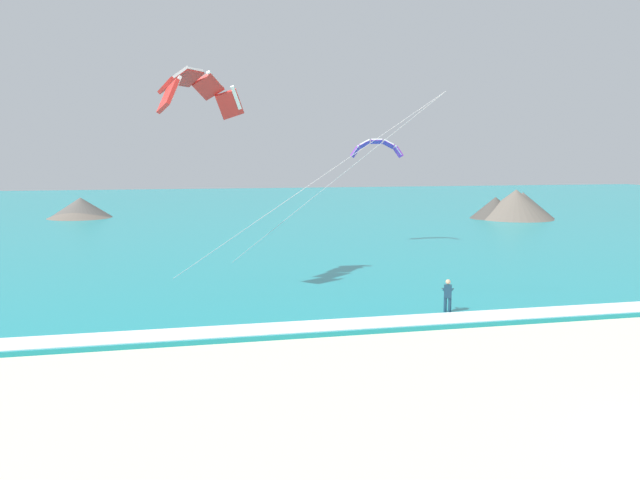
% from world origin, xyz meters
% --- Properties ---
extents(sea, '(200.00, 120.00, 0.20)m').
position_xyz_m(sea, '(0.00, 72.83, 0.10)').
color(sea, teal).
rests_on(sea, ground).
extents(surf_foam, '(200.00, 1.79, 0.04)m').
position_xyz_m(surf_foam, '(0.00, 13.83, 0.22)').
color(surf_foam, white).
rests_on(surf_foam, sea).
extents(surfboard, '(0.97, 1.46, 0.09)m').
position_xyz_m(surfboard, '(-0.81, 15.00, 0.03)').
color(surfboard, yellow).
rests_on(surfboard, ground).
extents(kitesurfer, '(0.66, 0.65, 1.69)m').
position_xyz_m(kitesurfer, '(-0.80, 15.01, 0.94)').
color(kitesurfer, '#143347').
rests_on(kitesurfer, ground).
extents(kite_primary, '(12.43, 10.24, 10.47)m').
position_xyz_m(kite_primary, '(-11.38, 23.06, 10.60)').
color(kite_primary, red).
extents(kite_distant, '(4.06, 1.76, 1.51)m').
position_xyz_m(kite_distant, '(3.21, 37.92, 7.92)').
color(kite_distant, purple).
extents(headland_right, '(10.18, 9.25, 3.49)m').
position_xyz_m(headland_right, '(25.17, 55.28, 1.61)').
color(headland_right, '#56514C').
rests_on(headland_right, ground).
extents(headland_left, '(8.02, 8.40, 2.49)m').
position_xyz_m(headland_left, '(-22.57, 67.41, 1.06)').
color(headland_left, '#665B51').
rests_on(headland_left, ground).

